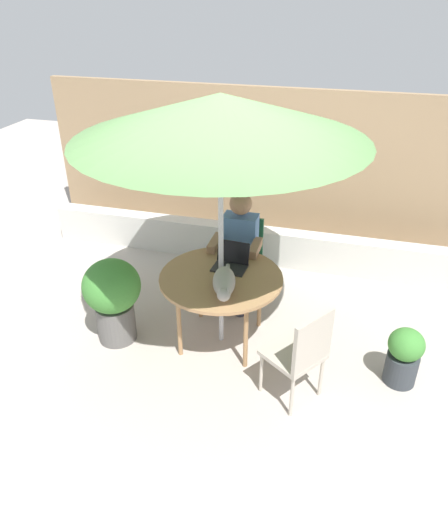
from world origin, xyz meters
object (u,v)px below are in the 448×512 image
(potted_plant_near_fence, at_px, (113,295))
(cat, at_px, (224,283))
(chair_empty, at_px, (302,351))
(patio_umbrella, at_px, (220,117))
(chair_occupied, at_px, (242,253))
(laptop, at_px, (232,260))
(patio_table, at_px, (221,281))
(person_seated, at_px, (239,245))
(potted_plant_by_chair, at_px, (404,355))

(potted_plant_near_fence, bearing_deg, cat, 0.19)
(chair_empty, xyz_separation_m, potted_plant_near_fence, (-1.76, 0.33, -0.02))
(patio_umbrella, xyz_separation_m, potted_plant_near_fence, (-0.96, -0.23, -1.61))
(chair_occupied, distance_m, laptop, 0.67)
(cat, xyz_separation_m, potted_plant_near_fence, (-1.05, -0.00, -0.31))
(patio_umbrella, distance_m, chair_empty, 1.87)
(cat, height_order, potted_plant_near_fence, cat)
(patio_table, bearing_deg, patio_umbrella, 0.00)
(chair_empty, relative_size, person_seated, 0.72)
(chair_occupied, xyz_separation_m, cat, (0.09, -1.04, 0.28))
(chair_empty, relative_size, laptop, 2.73)
(chair_occupied, height_order, potted_plant_by_chair, chair_occupied)
(patio_umbrella, xyz_separation_m, potted_plant_by_chair, (1.60, -0.13, -1.82))
(chair_occupied, height_order, cat, cat)
(potted_plant_near_fence, bearing_deg, potted_plant_by_chair, 2.16)
(chair_occupied, bearing_deg, patio_table, -90.00)
(potted_plant_near_fence, height_order, potted_plant_by_chair, potted_plant_near_fence)
(laptop, bearing_deg, cat, -83.93)
(patio_table, relative_size, potted_plant_by_chair, 2.07)
(person_seated, relative_size, potted_plant_by_chair, 2.28)
(patio_umbrella, relative_size, chair_occupied, 2.62)
(chair_occupied, xyz_separation_m, person_seated, (0.00, -0.16, 0.17))
(patio_umbrella, relative_size, potted_plant_by_chair, 4.30)
(patio_umbrella, xyz_separation_m, laptop, (0.04, 0.20, -1.33))
(laptop, bearing_deg, patio_umbrella, -102.45)
(patio_table, distance_m, chair_occupied, 0.83)
(chair_empty, height_order, laptop, laptop)
(person_seated, bearing_deg, patio_umbrella, -90.00)
(patio_table, bearing_deg, potted_plant_by_chair, -4.79)
(laptop, relative_size, potted_plant_near_fence, 0.38)
(chair_empty, bearing_deg, cat, 154.52)
(chair_empty, bearing_deg, patio_table, 144.70)
(chair_occupied, height_order, person_seated, person_seated)
(chair_empty, height_order, cat, cat)
(patio_umbrella, distance_m, chair_occupied, 1.78)
(potted_plant_near_fence, bearing_deg, chair_occupied, 47.45)
(cat, bearing_deg, potted_plant_by_chair, 3.52)
(patio_umbrella, bearing_deg, chair_empty, -35.30)
(cat, bearing_deg, chair_empty, -25.48)
(chair_occupied, bearing_deg, laptop, -85.90)
(chair_empty, xyz_separation_m, cat, (-0.71, 0.34, 0.28))
(patio_table, relative_size, potted_plant_near_fence, 1.32)
(patio_table, bearing_deg, laptop, 77.55)
(chair_empty, xyz_separation_m, person_seated, (-0.80, 1.22, 0.17))
(cat, bearing_deg, chair_occupied, 94.91)
(patio_table, height_order, potted_plant_by_chair, patio_table)
(laptop, relative_size, cat, 0.49)
(cat, distance_m, potted_plant_by_chair, 1.60)
(chair_occupied, distance_m, cat, 1.08)
(laptop, distance_m, potted_plant_near_fence, 1.13)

